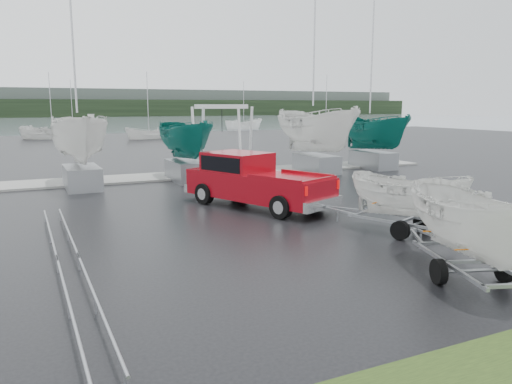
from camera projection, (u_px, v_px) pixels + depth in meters
name	position (u px, v px, depth m)	size (l,w,h in m)	color
ground_plane	(328.00, 220.00, 18.03)	(120.00, 120.00, 0.00)	black
lake	(69.00, 124.00, 107.05)	(300.00, 300.00, 0.00)	gray
dock	(206.00, 174.00, 29.59)	(30.00, 3.00, 0.12)	#969691
treeline	(49.00, 108.00, 168.84)	(300.00, 8.00, 6.00)	black
far_hill	(47.00, 102.00, 175.62)	(300.00, 6.00, 10.00)	#4C5651
pickup_truck	(251.00, 179.00, 20.33)	(4.49, 6.82, 2.15)	maroon
trailer_hitched	(410.00, 158.00, 15.62)	(2.46, 3.78, 4.50)	gray
trailer_parked	(475.00, 162.00, 11.33)	(2.32, 3.79, 5.21)	gray
boat_hoist	(222.00, 129.00, 29.58)	(3.30, 2.18, 4.12)	silver
keelboat_0	(78.00, 106.00, 24.09)	(2.54, 3.20, 10.71)	gray
keelboat_1	(185.00, 117.00, 26.66)	(2.19, 3.20, 6.92)	gray
keelboat_2	(318.00, 97.00, 29.74)	(2.86, 3.20, 11.04)	gray
keelboat_3	(375.00, 110.00, 32.05)	(2.38, 3.20, 10.55)	gray
mast_rack_0	(59.00, 230.00, 15.06)	(0.56, 6.50, 0.06)	gray
mast_rack_1	(82.00, 299.00, 9.72)	(0.56, 6.50, 0.06)	gray
moored_boat_1	(53.00, 139.00, 61.00)	(3.53, 3.47, 11.82)	silver
moored_boat_2	(149.00, 139.00, 60.72)	(2.68, 2.63, 11.01)	silver
moored_boat_3	(244.00, 129.00, 85.53)	(3.12, 3.06, 11.64)	silver
moored_boat_5	(73.00, 131.00, 78.08)	(2.97, 3.04, 11.85)	silver
moored_boat_6	(325.00, 136.00, 66.87)	(2.69, 2.63, 11.32)	silver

